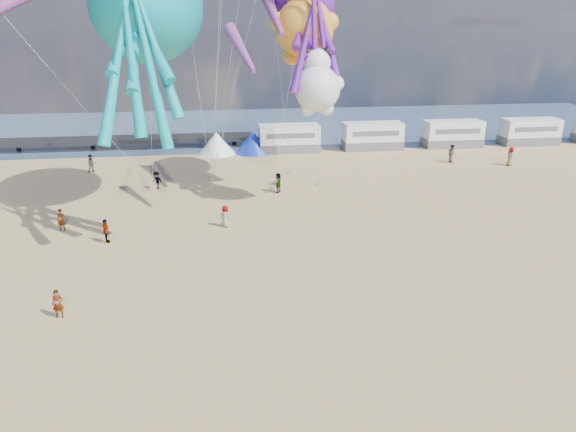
% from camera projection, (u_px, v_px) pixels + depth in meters
% --- Properties ---
extents(ground, '(120.00, 120.00, 0.00)m').
position_uv_depth(ground, '(271.00, 404.00, 19.46)').
color(ground, tan).
rests_on(ground, ground).
extents(water, '(120.00, 120.00, 0.00)m').
position_uv_depth(water, '(232.00, 127.00, 70.44)').
color(water, '#384E6B').
rests_on(water, ground).
extents(motorhome_0, '(6.60, 2.50, 3.00)m').
position_uv_depth(motorhome_0, '(289.00, 138.00, 56.73)').
color(motorhome_0, silver).
rests_on(motorhome_0, ground).
extents(motorhome_1, '(6.60, 2.50, 3.00)m').
position_uv_depth(motorhome_1, '(373.00, 136.00, 57.88)').
color(motorhome_1, silver).
rests_on(motorhome_1, ground).
extents(motorhome_2, '(6.60, 2.50, 3.00)m').
position_uv_depth(motorhome_2, '(453.00, 134.00, 59.03)').
color(motorhome_2, silver).
rests_on(motorhome_2, ground).
extents(motorhome_3, '(6.60, 2.50, 3.00)m').
position_uv_depth(motorhome_3, '(530.00, 132.00, 60.17)').
color(motorhome_3, silver).
rests_on(motorhome_3, ground).
extents(tent_white, '(4.00, 4.00, 2.40)m').
position_uv_depth(tent_white, '(217.00, 143.00, 55.88)').
color(tent_white, white).
rests_on(tent_white, ground).
extents(tent_blue, '(4.00, 4.00, 2.40)m').
position_uv_depth(tent_blue, '(253.00, 142.00, 56.36)').
color(tent_blue, '#1933CC').
rests_on(tent_blue, ground).
extents(standing_person, '(0.55, 0.37, 1.48)m').
position_uv_depth(standing_person, '(58.00, 304.00, 24.89)').
color(standing_person, tan).
rests_on(standing_person, ground).
extents(beachgoer_0, '(0.52, 0.73, 1.88)m').
position_uv_depth(beachgoer_0, '(510.00, 157.00, 51.33)').
color(beachgoer_0, '#7F6659').
rests_on(beachgoer_0, ground).
extents(beachgoer_1, '(0.66, 0.95, 1.86)m').
position_uv_depth(beachgoer_1, '(452.00, 154.00, 52.48)').
color(beachgoer_1, '#7F6659').
rests_on(beachgoer_1, ground).
extents(beachgoer_2, '(0.94, 0.89, 1.52)m').
position_uv_depth(beachgoer_2, '(157.00, 180.00, 44.25)').
color(beachgoer_2, '#7F6659').
rests_on(beachgoer_2, ground).
extents(beachgoer_3, '(0.87, 1.17, 1.62)m').
position_uv_depth(beachgoer_3, '(106.00, 231.00, 33.41)').
color(beachgoer_3, '#7F6659').
rests_on(beachgoer_3, ground).
extents(beachgoer_4, '(0.87, 1.07, 1.71)m').
position_uv_depth(beachgoer_4, '(278.00, 183.00, 43.27)').
color(beachgoer_4, '#7F6659').
rests_on(beachgoer_4, ground).
extents(beachgoer_5, '(1.51, 0.68, 1.57)m').
position_uv_depth(beachgoer_5, '(61.00, 220.00, 35.31)').
color(beachgoer_5, '#7F6659').
rests_on(beachgoer_5, ground).
extents(beachgoer_6, '(0.69, 0.65, 1.58)m').
position_uv_depth(beachgoer_6, '(225.00, 216.00, 35.98)').
color(beachgoer_6, '#7F6659').
rests_on(beachgoer_6, ground).
extents(beachgoer_7, '(1.00, 0.83, 1.75)m').
position_uv_depth(beachgoer_7, '(91.00, 164.00, 49.01)').
color(beachgoer_7, '#7F6659').
rests_on(beachgoer_7, ground).
extents(sandbag_a, '(0.50, 0.35, 0.22)m').
position_uv_depth(sandbag_a, '(153.00, 188.00, 44.27)').
color(sandbag_a, gray).
rests_on(sandbag_a, ground).
extents(sandbag_b, '(0.50, 0.35, 0.22)m').
position_uv_depth(sandbag_b, '(273.00, 184.00, 45.51)').
color(sandbag_b, gray).
rests_on(sandbag_b, ground).
extents(sandbag_c, '(0.50, 0.35, 0.22)m').
position_uv_depth(sandbag_c, '(320.00, 184.00, 45.31)').
color(sandbag_c, gray).
rests_on(sandbag_c, ground).
extents(sandbag_d, '(0.50, 0.35, 0.22)m').
position_uv_depth(sandbag_d, '(290.00, 173.00, 48.77)').
color(sandbag_d, gray).
rests_on(sandbag_d, ground).
extents(sandbag_e, '(0.50, 0.35, 0.22)m').
position_uv_depth(sandbag_e, '(211.00, 185.00, 45.12)').
color(sandbag_e, gray).
rests_on(sandbag_e, ground).
extents(kite_octopus_teal, '(8.28, 13.33, 14.16)m').
position_uv_depth(kite_octopus_teal, '(147.00, 6.00, 34.78)').
color(kite_octopus_teal, '#08919A').
extents(kite_octopus_purple, '(4.59, 10.10, 11.39)m').
position_uv_depth(kite_octopus_purple, '(303.00, 4.00, 40.73)').
color(kite_octopus_purple, '#57148A').
extents(kite_panda, '(4.79, 4.62, 5.61)m').
position_uv_depth(kite_panda, '(317.00, 89.00, 36.62)').
color(kite_panda, silver).
extents(kite_teddy_orange, '(6.74, 6.54, 7.56)m').
position_uv_depth(kite_teddy_orange, '(304.00, 29.00, 38.22)').
color(kite_teddy_orange, orange).
extents(windsock_mid, '(1.61, 6.88, 6.82)m').
position_uv_depth(windsock_mid, '(273.00, 14.00, 37.95)').
color(windsock_mid, red).
extents(windsock_right, '(2.34, 5.39, 5.35)m').
position_uv_depth(windsock_right, '(241.00, 49.00, 33.98)').
color(windsock_right, red).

